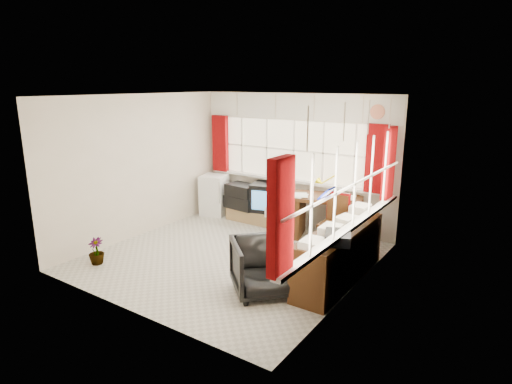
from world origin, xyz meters
TOP-DOWN VIEW (x-y plane):
  - ground at (0.00, 0.00)m, footprint 4.00×4.00m
  - room_walls at (0.00, 0.00)m, footprint 4.00×4.00m
  - window_back at (0.00, 1.94)m, footprint 3.70×0.12m
  - window_right at (1.94, 0.00)m, footprint 0.12×3.70m
  - curtains at (0.92, 0.93)m, footprint 3.83×3.83m
  - overhead_cabinets at (0.98, 0.98)m, footprint 3.98×3.98m
  - desk at (0.81, 1.60)m, footprint 1.46×1.00m
  - desk_lamp at (1.11, 1.41)m, footprint 0.16×0.14m
  - task_chair at (1.24, 1.17)m, footprint 0.40×0.43m
  - office_chair at (1.07, -0.70)m, footprint 1.11×1.11m
  - radiator at (0.18, 1.07)m, footprint 0.39×0.22m
  - credenza at (1.73, 0.20)m, footprint 0.50×2.00m
  - file_tray at (1.90, -0.30)m, footprint 0.44×0.49m
  - tv_bench at (-0.55, 1.72)m, footprint 1.40×0.50m
  - crt_tv at (-0.44, 1.76)m, footprint 0.71×0.68m
  - hifi_stack at (-0.96, 1.64)m, footprint 0.71×0.49m
  - mini_fridge at (-1.66, 1.61)m, footprint 0.60×0.60m
  - spray_bottle_a at (0.12, 1.24)m, footprint 0.12×0.12m
  - spray_bottle_b at (0.20, 0.54)m, footprint 0.10×0.10m
  - flower_vase at (-1.54, -1.35)m, footprint 0.29×0.29m

SIDE VIEW (x-z plane):
  - ground at x=0.00m, z-range 0.00..0.00m
  - spray_bottle_b at x=0.20m, z-range 0.00..0.20m
  - tv_bench at x=-0.55m, z-range 0.00..0.25m
  - spray_bottle_a at x=0.12m, z-range 0.00..0.31m
  - flower_vase at x=-1.54m, z-range 0.00..0.41m
  - radiator at x=0.18m, z-range -0.05..0.50m
  - office_chair at x=1.07m, z-range 0.00..0.73m
  - credenza at x=1.73m, z-range -0.03..0.82m
  - mini_fridge at x=-1.66m, z-range 0.00..0.83m
  - desk at x=0.81m, z-range 0.02..0.83m
  - hifi_stack at x=-0.96m, z-range 0.24..0.72m
  - task_chair at x=1.24m, z-range 0.03..0.99m
  - crt_tv at x=-0.44m, z-range 0.25..0.79m
  - file_tray at x=1.90m, z-range 0.75..0.88m
  - window_back at x=0.00m, z-range -0.85..2.75m
  - window_right at x=1.94m, z-range -0.85..2.75m
  - desk_lamp at x=1.11m, z-range 0.86..1.30m
  - curtains at x=0.92m, z-range 0.88..2.03m
  - room_walls at x=0.00m, z-range -0.50..3.50m
  - overhead_cabinets at x=0.98m, z-range 2.01..2.49m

